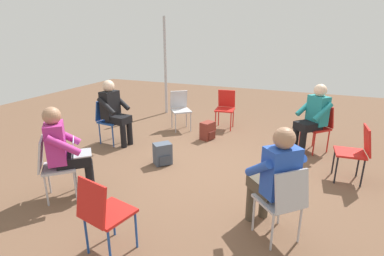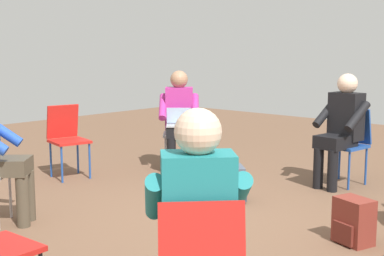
{
  "view_description": "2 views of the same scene",
  "coord_description": "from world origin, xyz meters",
  "px_view_note": "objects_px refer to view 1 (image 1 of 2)",
  "views": [
    {
      "loc": [
        1.52,
        -4.26,
        2.13
      ],
      "look_at": [
        -0.12,
        -0.26,
        0.71
      ],
      "focal_mm": 28.0,
      "sensor_mm": 36.0,
      "label": 1
    },
    {
      "loc": [
        3.44,
        2.92,
        1.5
      ],
      "look_at": [
        0.2,
        0.02,
        0.86
      ],
      "focal_mm": 50.0,
      "sensor_mm": 36.0,
      "label": 2
    }
  ],
  "objects_px": {
    "chair_east": "(356,150)",
    "person_in_black": "(114,109)",
    "chair_north": "(226,106)",
    "person_in_teal": "(313,115)",
    "chair_west": "(108,118)",
    "backpack_near_laptop_user": "(163,155)",
    "person_in_blue": "(275,175)",
    "chair_northwest": "(180,107)",
    "chair_southwest": "(53,164)",
    "backpack_by_empty_chair": "(207,132)",
    "chair_southeast": "(283,199)",
    "chair_south": "(103,211)",
    "chair_northeast": "(319,125)",
    "person_with_laptop": "(65,148)"
  },
  "relations": [
    {
      "from": "chair_northwest",
      "to": "chair_north",
      "type": "height_order",
      "value": "same"
    },
    {
      "from": "person_in_black",
      "to": "person_in_teal",
      "type": "bearing_deg",
      "value": 112.35
    },
    {
      "from": "chair_west",
      "to": "backpack_by_empty_chair",
      "type": "distance_m",
      "value": 1.98
    },
    {
      "from": "person_in_black",
      "to": "backpack_near_laptop_user",
      "type": "height_order",
      "value": "person_in_black"
    },
    {
      "from": "chair_north",
      "to": "person_in_teal",
      "type": "bearing_deg",
      "value": 150.48
    },
    {
      "from": "chair_southeast",
      "to": "backpack_near_laptop_user",
      "type": "distance_m",
      "value": 2.4
    },
    {
      "from": "chair_northeast",
      "to": "chair_northwest",
      "type": "bearing_deg",
      "value": 39.12
    },
    {
      "from": "backpack_near_laptop_user",
      "to": "backpack_by_empty_chair",
      "type": "height_order",
      "value": "same"
    },
    {
      "from": "chair_northwest",
      "to": "chair_south",
      "type": "bearing_deg",
      "value": 64.72
    },
    {
      "from": "chair_north",
      "to": "person_in_teal",
      "type": "relative_size",
      "value": 0.69
    },
    {
      "from": "person_with_laptop",
      "to": "backpack_by_empty_chair",
      "type": "xyz_separation_m",
      "value": [
        0.97,
        2.77,
        -0.53
      ]
    },
    {
      "from": "chair_north",
      "to": "backpack_near_laptop_user",
      "type": "height_order",
      "value": "chair_north"
    },
    {
      "from": "chair_southwest",
      "to": "person_in_teal",
      "type": "distance_m",
      "value": 4.25
    },
    {
      "from": "person_in_black",
      "to": "chair_southwest",
      "type": "bearing_deg",
      "value": 20.12
    },
    {
      "from": "chair_north",
      "to": "person_with_laptop",
      "type": "bearing_deg",
      "value": 67.42
    },
    {
      "from": "person_in_teal",
      "to": "chair_north",
      "type": "bearing_deg",
      "value": 19.8
    },
    {
      "from": "person_in_blue",
      "to": "person_with_laptop",
      "type": "bearing_deg",
      "value": 142.23
    },
    {
      "from": "chair_west",
      "to": "chair_east",
      "type": "xyz_separation_m",
      "value": [
        4.3,
        0.02,
        0.0
      ]
    },
    {
      "from": "chair_west",
      "to": "backpack_near_laptop_user",
      "type": "bearing_deg",
      "value": 76.91
    },
    {
      "from": "chair_southeast",
      "to": "person_with_laptop",
      "type": "height_order",
      "value": "person_with_laptop"
    },
    {
      "from": "person_in_teal",
      "to": "backpack_near_laptop_user",
      "type": "distance_m",
      "value": 2.74
    },
    {
      "from": "chair_west",
      "to": "person_in_blue",
      "type": "height_order",
      "value": "person_in_blue"
    },
    {
      "from": "person_in_black",
      "to": "person_in_teal",
      "type": "xyz_separation_m",
      "value": [
        3.51,
        0.99,
        0.0
      ]
    },
    {
      "from": "person_with_laptop",
      "to": "person_in_black",
      "type": "height_order",
      "value": "same"
    },
    {
      "from": "chair_northeast",
      "to": "person_in_black",
      "type": "relative_size",
      "value": 0.69
    },
    {
      "from": "chair_east",
      "to": "chair_northwest",
      "type": "bearing_deg",
      "value": 65.5
    },
    {
      "from": "chair_west",
      "to": "backpack_near_laptop_user",
      "type": "distance_m",
      "value": 1.57
    },
    {
      "from": "chair_north",
      "to": "backpack_by_empty_chair",
      "type": "xyz_separation_m",
      "value": [
        -0.11,
        -0.88,
        -0.34
      ]
    },
    {
      "from": "chair_east",
      "to": "person_in_blue",
      "type": "bearing_deg",
      "value": 146.67
    },
    {
      "from": "chair_southeast",
      "to": "person_with_laptop",
      "type": "relative_size",
      "value": 0.69
    },
    {
      "from": "person_with_laptop",
      "to": "chair_west",
      "type": "bearing_deg",
      "value": 159.97
    },
    {
      "from": "chair_east",
      "to": "person_with_laptop",
      "type": "height_order",
      "value": "person_with_laptop"
    },
    {
      "from": "person_with_laptop",
      "to": "person_in_teal",
      "type": "height_order",
      "value": "same"
    },
    {
      "from": "chair_south",
      "to": "chair_northeast",
      "type": "xyz_separation_m",
      "value": [
        1.88,
        3.71,
        0.0
      ]
    },
    {
      "from": "person_in_black",
      "to": "person_in_blue",
      "type": "height_order",
      "value": "same"
    },
    {
      "from": "chair_east",
      "to": "person_in_black",
      "type": "bearing_deg",
      "value": 86.92
    },
    {
      "from": "chair_east",
      "to": "chair_southwest",
      "type": "distance_m",
      "value": 4.17
    },
    {
      "from": "chair_north",
      "to": "chair_southeast",
      "type": "distance_m",
      "value": 3.88
    },
    {
      "from": "chair_southeast",
      "to": "chair_northeast",
      "type": "distance_m",
      "value": 2.86
    },
    {
      "from": "chair_northwest",
      "to": "chair_northeast",
      "type": "xyz_separation_m",
      "value": [
        2.85,
        -0.2,
        0.0
      ]
    },
    {
      "from": "chair_west",
      "to": "backpack_near_laptop_user",
      "type": "relative_size",
      "value": 2.36
    },
    {
      "from": "chair_west",
      "to": "chair_southwest",
      "type": "bearing_deg",
      "value": 24.4
    },
    {
      "from": "backpack_near_laptop_user",
      "to": "chair_northwest",
      "type": "bearing_deg",
      "value": 105.48
    },
    {
      "from": "chair_southeast",
      "to": "person_in_blue",
      "type": "height_order",
      "value": "person_in_blue"
    },
    {
      "from": "chair_southeast",
      "to": "chair_east",
      "type": "bearing_deg",
      "value": 21.6
    },
    {
      "from": "person_in_black",
      "to": "backpack_near_laptop_user",
      "type": "relative_size",
      "value": 3.44
    },
    {
      "from": "chair_southeast",
      "to": "person_in_black",
      "type": "relative_size",
      "value": 0.69
    },
    {
      "from": "chair_south",
      "to": "person_in_teal",
      "type": "xyz_separation_m",
      "value": [
        1.76,
        3.59,
        0.2
      ]
    },
    {
      "from": "chair_east",
      "to": "person_in_black",
      "type": "xyz_separation_m",
      "value": [
        -4.13,
        -0.04,
        0.2
      ]
    },
    {
      "from": "chair_northwest",
      "to": "chair_east",
      "type": "bearing_deg",
      "value": 119.79
    }
  ]
}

